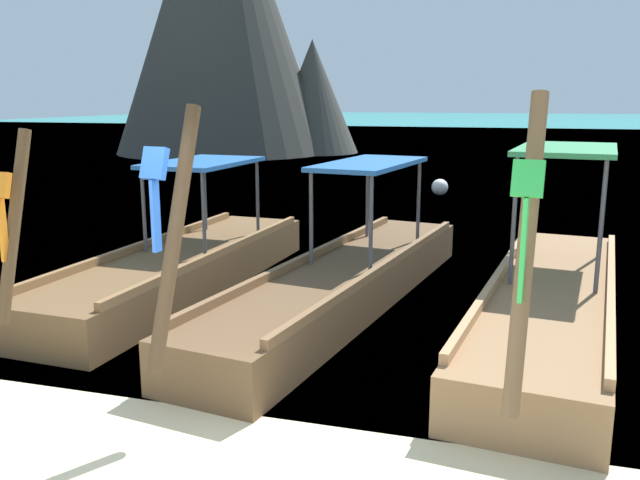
{
  "coord_description": "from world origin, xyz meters",
  "views": [
    {
      "loc": [
        2.0,
        -3.27,
        2.62
      ],
      "look_at": [
        0.0,
        3.55,
        1.11
      ],
      "focal_mm": 37.38,
      "sensor_mm": 36.0,
      "label": 1
    }
  ],
  "objects_px": {
    "longtail_boat_blue_ribbon": "(345,280)",
    "karst_rock": "(226,3)",
    "longtail_boat_orange_ribbon": "(181,266)",
    "mooring_buoy_near": "(440,187)",
    "longtail_boat_green_ribbon": "(551,300)"
  },
  "relations": [
    {
      "from": "longtail_boat_blue_ribbon",
      "to": "karst_rock",
      "type": "xyz_separation_m",
      "value": [
        -11.62,
        22.62,
        6.72
      ]
    },
    {
      "from": "longtail_boat_orange_ribbon",
      "to": "longtail_boat_blue_ribbon",
      "type": "xyz_separation_m",
      "value": [
        2.38,
        -0.07,
        0.0
      ]
    },
    {
      "from": "longtail_boat_orange_ribbon",
      "to": "mooring_buoy_near",
      "type": "relative_size",
      "value": 13.59
    },
    {
      "from": "longtail_boat_green_ribbon",
      "to": "karst_rock",
      "type": "distance_m",
      "value": 27.65
    },
    {
      "from": "longtail_boat_orange_ribbon",
      "to": "longtail_boat_green_ribbon",
      "type": "distance_m",
      "value": 4.89
    },
    {
      "from": "longtail_boat_orange_ribbon",
      "to": "mooring_buoy_near",
      "type": "bearing_deg",
      "value": 76.64
    },
    {
      "from": "longtail_boat_orange_ribbon",
      "to": "karst_rock",
      "type": "relative_size",
      "value": 0.42
    },
    {
      "from": "longtail_boat_green_ribbon",
      "to": "mooring_buoy_near",
      "type": "height_order",
      "value": "longtail_boat_green_ribbon"
    },
    {
      "from": "longtail_boat_orange_ribbon",
      "to": "karst_rock",
      "type": "distance_m",
      "value": 25.28
    },
    {
      "from": "longtail_boat_orange_ribbon",
      "to": "longtail_boat_blue_ribbon",
      "type": "relative_size",
      "value": 0.86
    },
    {
      "from": "longtail_boat_blue_ribbon",
      "to": "karst_rock",
      "type": "height_order",
      "value": "karst_rock"
    },
    {
      "from": "longtail_boat_orange_ribbon",
      "to": "longtail_boat_blue_ribbon",
      "type": "height_order",
      "value": "longtail_boat_blue_ribbon"
    },
    {
      "from": "mooring_buoy_near",
      "to": "karst_rock",
      "type": "bearing_deg",
      "value": 133.58
    },
    {
      "from": "longtail_boat_orange_ribbon",
      "to": "karst_rock",
      "type": "height_order",
      "value": "karst_rock"
    },
    {
      "from": "longtail_boat_green_ribbon",
      "to": "karst_rock",
      "type": "xyz_separation_m",
      "value": [
        -14.13,
        22.8,
        6.71
      ]
    }
  ]
}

